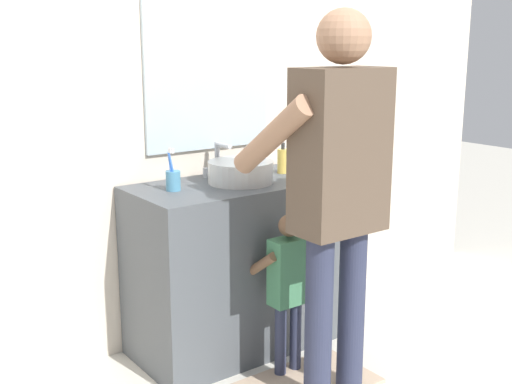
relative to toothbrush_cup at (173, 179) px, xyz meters
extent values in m
plane|color=silver|center=(0.36, -0.33, -0.94)|extent=(14.00, 14.00, 0.00)
cube|color=beige|center=(0.36, 0.29, 0.41)|extent=(4.40, 0.08, 2.70)
cube|color=silver|center=(0.36, 0.24, 0.46)|extent=(0.74, 0.02, 0.75)
cube|color=#4C5156|center=(0.36, -0.03, -0.50)|extent=(1.11, 0.54, 0.89)
cylinder|color=silver|center=(0.36, -0.05, 0.00)|extent=(0.33, 0.33, 0.11)
cylinder|color=#B1B1AD|center=(0.36, -0.05, 0.01)|extent=(0.27, 0.27, 0.09)
cylinder|color=#B7BABF|center=(0.36, 0.17, 0.04)|extent=(0.03, 0.03, 0.18)
cylinder|color=#B7BABF|center=(0.36, 0.11, 0.12)|extent=(0.02, 0.12, 0.02)
cylinder|color=#B7BABF|center=(0.29, 0.17, -0.03)|extent=(0.04, 0.04, 0.05)
cylinder|color=#B7BABF|center=(0.43, 0.17, -0.03)|extent=(0.04, 0.04, 0.05)
cylinder|color=#4C8EB2|center=(0.00, 0.00, -0.01)|extent=(0.07, 0.07, 0.09)
cylinder|color=blue|center=(-0.01, -0.01, 0.05)|extent=(0.04, 0.03, 0.17)
cube|color=white|center=(-0.01, -0.01, 0.14)|extent=(0.01, 0.02, 0.02)
cylinder|color=blue|center=(-0.01, -0.01, 0.05)|extent=(0.02, 0.03, 0.17)
cube|color=white|center=(-0.01, -0.01, 0.14)|extent=(0.01, 0.02, 0.02)
cylinder|color=gold|center=(0.68, 0.02, 0.01)|extent=(0.06, 0.06, 0.13)
cylinder|color=#2D2D2D|center=(0.68, 0.02, 0.09)|extent=(0.02, 0.02, 0.04)
cube|color=#CCAD8E|center=(0.36, -0.58, -0.93)|extent=(0.64, 0.40, 0.02)
cylinder|color=#2D334C|center=(0.31, -0.44, -0.76)|extent=(0.06, 0.06, 0.37)
cylinder|color=#2D334C|center=(0.41, -0.44, -0.76)|extent=(0.06, 0.06, 0.37)
cube|color=#427F56|center=(0.36, -0.44, -0.41)|extent=(0.18, 0.10, 0.32)
sphere|color=brown|center=(0.36, -0.44, -0.19)|extent=(0.10, 0.10, 0.10)
cylinder|color=brown|center=(0.26, -0.35, -0.38)|extent=(0.04, 0.22, 0.17)
cylinder|color=brown|center=(0.46, -0.35, -0.38)|extent=(0.04, 0.22, 0.17)
cylinder|color=#2D334C|center=(0.29, -0.72, -0.54)|extent=(0.12, 0.12, 0.79)
cylinder|color=#2D334C|center=(0.49, -0.72, -0.54)|extent=(0.12, 0.12, 0.79)
cube|color=brown|center=(0.39, -0.72, 0.19)|extent=(0.39, 0.22, 0.69)
sphere|color=#A87A5B|center=(0.39, -0.72, 0.66)|extent=(0.22, 0.22, 0.22)
cylinder|color=#A87A5B|center=(0.17, -0.54, 0.25)|extent=(0.10, 0.48, 0.37)
cylinder|color=#A87A5B|center=(0.61, -0.54, 0.25)|extent=(0.10, 0.48, 0.37)
cylinder|color=blue|center=(0.61, -0.36, 0.07)|extent=(0.01, 0.14, 0.03)
cube|color=white|center=(0.61, -0.29, 0.09)|extent=(0.01, 0.02, 0.02)
camera|label=1|loc=(-1.45, -2.64, 0.64)|focal=45.20mm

